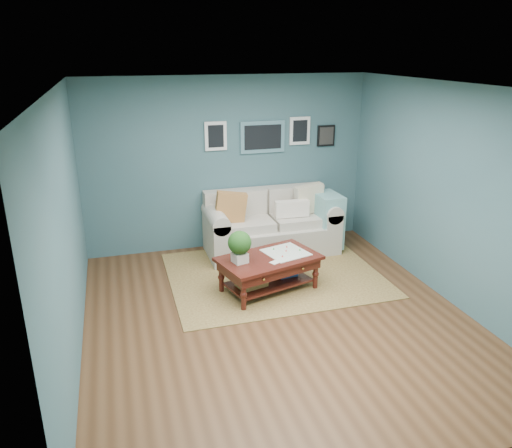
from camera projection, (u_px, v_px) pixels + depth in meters
name	position (u px, v px, depth m)	size (l,w,h in m)	color
room_shell	(279.00, 209.00, 5.63)	(5.00, 5.02, 2.70)	brown
area_rug	(274.00, 274.00, 7.15)	(2.94, 2.35, 0.01)	brown
loveseat	(276.00, 224.00, 7.89)	(2.09, 0.95, 1.07)	beige
coffee_table	(264.00, 264.00, 6.54)	(1.45, 1.08, 0.91)	#360F0A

